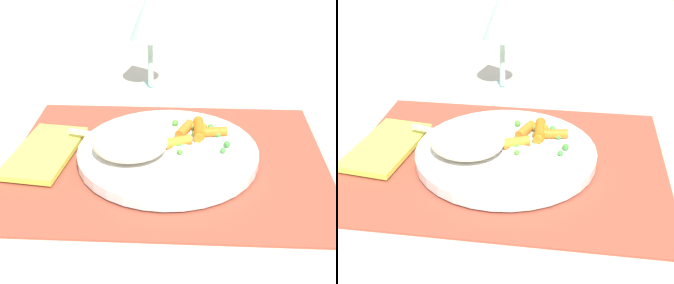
{
  "view_description": "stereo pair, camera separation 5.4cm",
  "coord_description": "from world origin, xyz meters",
  "views": [
    {
      "loc": [
        0.03,
        -0.57,
        0.35
      ],
      "look_at": [
        0.0,
        0.0,
        0.03
      ],
      "focal_mm": 51.86,
      "sensor_mm": 36.0,
      "label": 1
    },
    {
      "loc": [
        0.08,
        -0.56,
        0.35
      ],
      "look_at": [
        0.0,
        0.0,
        0.03
      ],
      "focal_mm": 51.86,
      "sensor_mm": 36.0,
      "label": 2
    }
  ],
  "objects": [
    {
      "name": "placemat",
      "position": [
        0.0,
        0.0,
        0.0
      ],
      "size": [
        0.43,
        0.34,
        0.01
      ],
      "primitive_type": "cube",
      "color": "#9E4733",
      "rests_on": "ground_plane"
    },
    {
      "name": "rice_mound",
      "position": [
        -0.05,
        -0.02,
        0.04
      ],
      "size": [
        0.1,
        0.09,
        0.03
      ],
      "primitive_type": "ellipsoid",
      "color": "beige",
      "rests_on": "plate"
    },
    {
      "name": "plate",
      "position": [
        0.0,
        0.0,
        0.01
      ],
      "size": [
        0.24,
        0.24,
        0.01
      ],
      "primitive_type": "cylinder",
      "color": "white",
      "rests_on": "placemat"
    },
    {
      "name": "fork",
      "position": [
        -0.02,
        0.01,
        0.02
      ],
      "size": [
        0.2,
        0.06,
        0.01
      ],
      "color": "silver",
      "rests_on": "plate"
    },
    {
      "name": "ground_plane",
      "position": [
        0.0,
        0.0,
        0.0
      ],
      "size": [
        2.4,
        2.4,
        0.0
      ],
      "primitive_type": "plane",
      "color": "beige"
    },
    {
      "name": "napkin",
      "position": [
        -0.17,
        0.0,
        0.01
      ],
      "size": [
        0.09,
        0.16,
        0.01
      ],
      "primitive_type": "cube",
      "rotation": [
        0.0,
        0.0,
        -0.12
      ],
      "color": "#EAE54C",
      "rests_on": "placemat"
    },
    {
      "name": "wine_glass",
      "position": [
        -0.04,
        0.26,
        0.13
      ],
      "size": [
        0.07,
        0.07,
        0.18
      ],
      "color": "#B2E0CC",
      "rests_on": "ground_plane"
    },
    {
      "name": "pea_scatter",
      "position": [
        0.04,
        0.03,
        0.03
      ],
      "size": [
        0.08,
        0.09,
        0.01
      ],
      "color": "#569834",
      "rests_on": "plate"
    },
    {
      "name": "carrot_portion",
      "position": [
        0.04,
        0.04,
        0.03
      ],
      "size": [
        0.09,
        0.08,
        0.01
      ],
      "color": "orange",
      "rests_on": "plate"
    }
  ]
}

